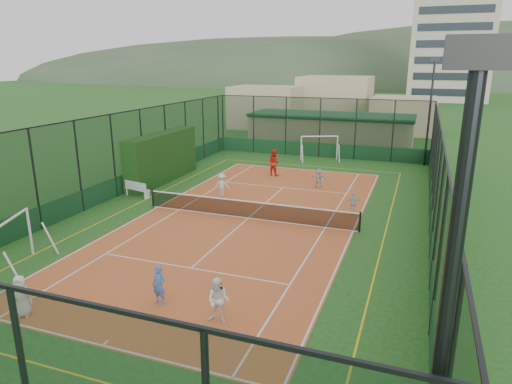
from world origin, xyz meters
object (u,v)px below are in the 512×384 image
at_px(clubhouse, 331,130).
at_px(child_near_mid, 159,285).
at_px(child_near_right, 218,300).
at_px(child_far_left, 222,185).
at_px(white_bench, 137,189).
at_px(child_far_right, 353,203).
at_px(futsal_goal_near, 12,246).
at_px(futsal_goal_far, 319,148).
at_px(apartment_tower, 453,23).
at_px(coach, 274,162).
at_px(child_far_back, 319,178).
at_px(child_near_left, 21,296).
at_px(floodlight_ne, 430,113).

relative_size(clubhouse, child_near_mid, 10.83).
xyz_separation_m(child_near_right, child_far_left, (-5.64, 12.84, -0.05)).
distance_m(white_bench, child_near_right, 15.20).
relative_size(white_bench, child_near_mid, 1.27).
xyz_separation_m(clubhouse, child_near_mid, (0.31, -31.22, -0.86)).
bearing_deg(child_far_right, futsal_goal_near, 41.17).
relative_size(futsal_goal_far, child_far_left, 2.20).
bearing_deg(apartment_tower, clubhouse, -101.31).
bearing_deg(coach, child_far_back, 165.43).
bearing_deg(child_far_back, futsal_goal_near, 63.21).
bearing_deg(child_near_left, apartment_tower, 53.48).
xyz_separation_m(futsal_goal_far, child_near_left, (-3.78, -27.01, -0.29)).
distance_m(futsal_goal_far, child_far_right, 13.83).
distance_m(apartment_tower, futsal_goal_near, 93.83).
bearing_deg(child_near_left, child_far_left, 60.95).
xyz_separation_m(futsal_goal_near, child_near_right, (9.19, -0.64, -0.26)).
xyz_separation_m(floodlight_ne, futsal_goal_far, (-8.28, -0.99, -3.12)).
distance_m(child_near_right, child_far_left, 14.02).
xyz_separation_m(clubhouse, child_far_back, (2.14, -14.72, -0.94)).
height_order(child_near_left, child_far_back, child_near_left).
height_order(apartment_tower, child_far_right, apartment_tower).
distance_m(floodlight_ne, child_near_mid, 27.33).
bearing_deg(child_far_right, futsal_goal_far, -73.49).
height_order(child_near_mid, child_far_left, child_far_left).
bearing_deg(clubhouse, child_near_right, -85.16).
bearing_deg(apartment_tower, child_far_left, -100.77).
height_order(futsal_goal_far, child_near_right, futsal_goal_far).
distance_m(futsal_goal_far, coach, 6.52).
xyz_separation_m(apartment_tower, child_near_right, (-9.33, -91.55, -14.24)).
relative_size(floodlight_ne, clubhouse, 0.54).
xyz_separation_m(white_bench, futsal_goal_near, (1.28, -10.37, 0.53)).
bearing_deg(futsal_goal_near, coach, -35.38).
bearing_deg(white_bench, futsal_goal_far, 72.74).
bearing_deg(futsal_goal_far, child_near_right, -107.42).
bearing_deg(child_far_right, floodlight_ne, -107.78).
height_order(apartment_tower, futsal_goal_far, apartment_tower).
bearing_deg(child_far_right, apartment_tower, -98.64).
distance_m(apartment_tower, child_near_mid, 93.07).
relative_size(child_near_left, child_far_back, 1.13).
distance_m(apartment_tower, white_bench, 84.20).
height_order(floodlight_ne, child_far_right, floodlight_ne).
height_order(futsal_goal_far, child_far_right, futsal_goal_far).
xyz_separation_m(child_near_right, coach, (-4.32, 18.94, 0.19)).
distance_m(apartment_tower, child_far_back, 76.72).
xyz_separation_m(clubhouse, child_near_right, (2.67, -31.55, -0.81)).
xyz_separation_m(child_near_left, child_near_right, (6.14, 1.86, 0.05)).
height_order(child_near_left, child_near_mid, child_near_left).
bearing_deg(child_near_mid, futsal_goal_far, 97.62).
xyz_separation_m(futsal_goal_far, child_far_left, (-3.29, -12.32, -0.29)).
relative_size(floodlight_ne, futsal_goal_far, 2.65).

